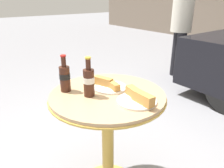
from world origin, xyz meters
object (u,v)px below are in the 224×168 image
object	(u,v)px
lunch_plate_near	(138,98)
lunch_plate_far	(109,85)
cola_bottle_left	(65,77)
pedestrian	(182,23)
cola_bottle_right	(89,81)
bistro_table	(108,122)

from	to	relation	value
lunch_plate_near	lunch_plate_far	world-z (taller)	lunch_plate_near
cola_bottle_left	pedestrian	bearing A→B (deg)	111.89
lunch_plate_far	pedestrian	size ratio (longest dim) A/B	0.13
lunch_plate_far	pedestrian	world-z (taller)	pedestrian
cola_bottle_left	pedestrian	size ratio (longest dim) A/B	0.14
cola_bottle_right	lunch_plate_near	distance (m)	0.30
cola_bottle_right	lunch_plate_near	bearing A→B (deg)	35.42
bistro_table	lunch_plate_near	size ratio (longest dim) A/B	3.31
bistro_table	pedestrian	size ratio (longest dim) A/B	0.47
cola_bottle_right	lunch_plate_far	xyz separation A→B (m)	(-0.02, 0.16, -0.07)
bistro_table	lunch_plate_far	size ratio (longest dim) A/B	3.57
cola_bottle_left	lunch_plate_far	bearing A→B (deg)	61.10
bistro_table	cola_bottle_right	xyz separation A→B (m)	(-0.03, -0.11, 0.30)
cola_bottle_left	lunch_plate_near	xyz separation A→B (m)	(0.39, 0.25, -0.07)
cola_bottle_left	lunch_plate_far	world-z (taller)	cola_bottle_left
lunch_plate_near	lunch_plate_far	distance (m)	0.26
cola_bottle_left	lunch_plate_far	distance (m)	0.28
cola_bottle_left	lunch_plate_near	distance (m)	0.46
bistro_table	lunch_plate_near	world-z (taller)	lunch_plate_near
pedestrian	cola_bottle_right	bearing A→B (deg)	-64.60
cola_bottle_right	pedestrian	xyz separation A→B (m)	(-1.18, 2.49, 0.05)
pedestrian	cola_bottle_left	bearing A→B (deg)	-68.11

